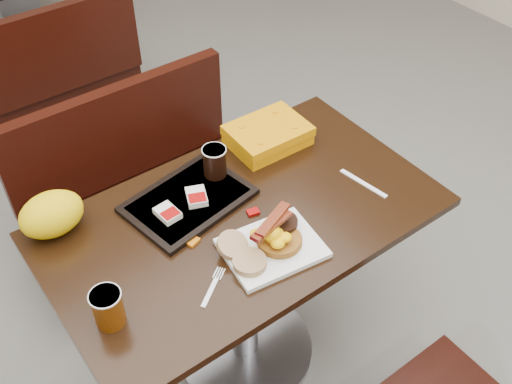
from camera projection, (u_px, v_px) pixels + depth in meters
floor at (245, 350)px, 2.37m from camera, size 6.00×7.00×0.01m
table_near at (244, 291)px, 2.11m from camera, size 1.20×0.70×0.75m
bench_near_n at (146, 184)px, 2.53m from camera, size 1.00×0.46×0.72m
bench_far_s at (36, 62)px, 3.23m from camera, size 1.00×0.46×0.72m
platter at (272, 248)px, 1.74m from camera, size 0.30×0.25×0.02m
pancake_stack at (279, 239)px, 1.74m from camera, size 0.14×0.14×0.03m
sausage_patty at (283, 222)px, 1.76m from camera, size 0.11×0.11×0.01m
scrambled_eggs at (272, 234)px, 1.70m from camera, size 0.10×0.09×0.05m
bacon_strips at (272, 224)px, 1.68m from camera, size 0.18×0.12×0.01m
muffin_bottom at (250, 262)px, 1.68m from camera, size 0.12×0.12×0.02m
muffin_top at (232, 245)px, 1.71m from camera, size 0.10×0.10×0.05m
coffee_cup_near at (108, 308)px, 1.54m from camera, size 0.10×0.10×0.11m
fork at (210, 293)px, 1.64m from camera, size 0.13×0.10×0.00m
knife at (363, 183)px, 1.95m from camera, size 0.04×0.18×0.00m
condiment_syrup at (193, 241)px, 1.77m from camera, size 0.05×0.04×0.01m
condiment_ketchup at (253, 212)px, 1.86m from camera, size 0.04×0.03×0.01m
tray at (188, 200)px, 1.89m from camera, size 0.41×0.32×0.02m
hashbrown_sleeve_left at (167, 213)px, 1.82m from camera, size 0.06×0.08×0.02m
hashbrown_sleeve_right at (197, 197)px, 1.87m from camera, size 0.09×0.10×0.02m
coffee_cup_far at (215, 162)px, 1.93m from camera, size 0.09×0.09×0.10m
clamshell at (268, 135)px, 2.08m from camera, size 0.27×0.20×0.07m
paper_bag at (52, 214)px, 1.76m from camera, size 0.22×0.18×0.13m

